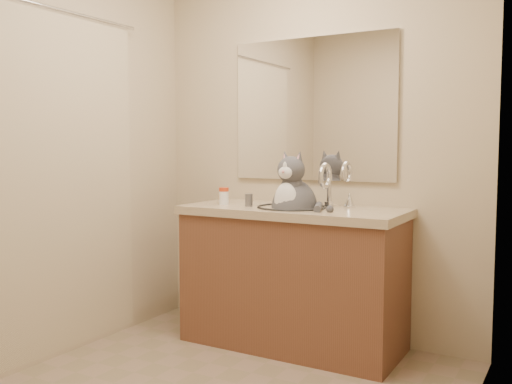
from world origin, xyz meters
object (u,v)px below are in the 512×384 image
Objects in this scene: cat at (294,205)px; pill_bottle_orange at (223,196)px; grey_canister at (249,200)px; pill_bottle_redcap at (224,196)px.

cat is 5.36× the size of pill_bottle_orange.
pill_bottle_orange reaches higher than grey_canister.
grey_canister is at bearing -5.62° from pill_bottle_redcap.
pill_bottle_orange is at bearing -176.15° from cat.
pill_bottle_orange is at bearing 163.79° from grey_canister.
cat reaches higher than grey_canister.
cat is 0.28m from grey_canister.
pill_bottle_redcap is 0.06m from pill_bottle_orange.
pill_bottle_redcap reaches higher than grey_canister.
pill_bottle_redcap is at bearing -170.41° from cat.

